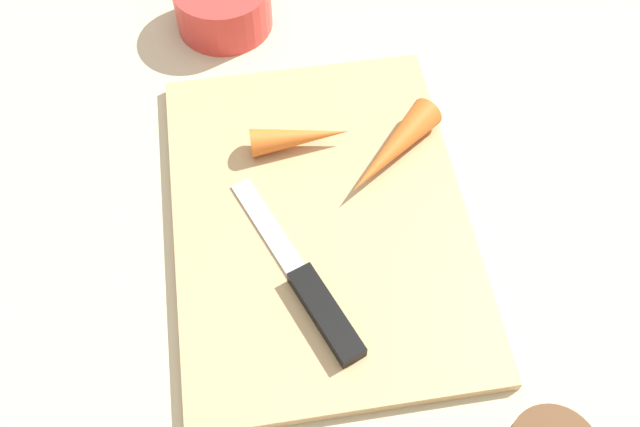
{
  "coord_description": "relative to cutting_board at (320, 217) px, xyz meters",
  "views": [
    {
      "loc": [
        0.35,
        -0.05,
        0.55
      ],
      "look_at": [
        0.0,
        0.0,
        0.01
      ],
      "focal_mm": 40.42,
      "sensor_mm": 36.0,
      "label": 1
    }
  ],
  "objects": [
    {
      "name": "cutting_board",
      "position": [
        0.0,
        0.0,
        0.0
      ],
      "size": [
        0.36,
        0.26,
        0.01
      ],
      "primitive_type": "cube",
      "color": "tan",
      "rests_on": "ground_plane"
    },
    {
      "name": "carrot_long",
      "position": [
        -0.05,
        0.07,
        0.02
      ],
      "size": [
        0.1,
        0.11,
        0.03
      ],
      "primitive_type": "cone",
      "rotation": [
        0.0,
        1.57,
        5.45
      ],
      "color": "orange",
      "rests_on": "cutting_board"
    },
    {
      "name": "ground_plane",
      "position": [
        0.0,
        0.0,
        -0.01
      ],
      "size": [
        1.4,
        1.4,
        0.0
      ],
      "primitive_type": "plane",
      "color": "#C6B793"
    },
    {
      "name": "small_bowl",
      "position": [
        -0.27,
        -0.06,
        0.02
      ],
      "size": [
        0.1,
        0.1,
        0.05
      ],
      "primitive_type": "cylinder",
      "color": "red",
      "rests_on": "ground_plane"
    },
    {
      "name": "carrot_short",
      "position": [
        -0.08,
        -0.01,
        0.02
      ],
      "size": [
        0.03,
        0.09,
        0.03
      ],
      "primitive_type": "cone",
      "rotation": [
        0.0,
        1.57,
        1.57
      ],
      "color": "orange",
      "rests_on": "cutting_board"
    },
    {
      "name": "knife",
      "position": [
        0.09,
        -0.02,
        0.01
      ],
      "size": [
        0.19,
        0.09,
        0.01
      ],
      "rotation": [
        0.0,
        0.0,
        3.51
      ],
      "color": "#B7B7BC",
      "rests_on": "cutting_board"
    }
  ]
}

